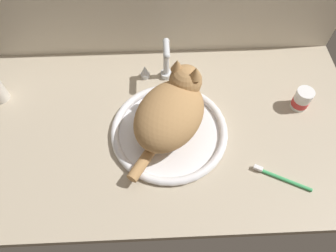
# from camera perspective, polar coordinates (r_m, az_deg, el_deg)

# --- Properties ---
(countertop) EXTENTS (1.24, 0.68, 0.03)m
(countertop) POSITION_cam_1_polar(r_m,az_deg,el_deg) (1.00, 0.18, -0.59)
(countertop) COLOR #B7A88E
(countertop) RESTS_ON ground
(backsplash_wall) EXTENTS (1.24, 0.02, 0.34)m
(backsplash_wall) POSITION_cam_1_polar(r_m,az_deg,el_deg) (1.12, -0.66, 19.40)
(backsplash_wall) COLOR beige
(backsplash_wall) RESTS_ON ground
(sink_basin) EXTENTS (0.36, 0.36, 0.02)m
(sink_basin) POSITION_cam_1_polar(r_m,az_deg,el_deg) (0.96, -0.00, -0.93)
(sink_basin) COLOR white
(sink_basin) RESTS_ON countertop
(faucet) EXTENTS (0.17, 0.09, 0.17)m
(faucet) POSITION_cam_1_polar(r_m,az_deg,el_deg) (1.06, -0.55, 11.37)
(faucet) COLOR silver
(faucet) RESTS_ON countertop
(cat) EXTENTS (0.29, 0.33, 0.19)m
(cat) POSITION_cam_1_polar(r_m,az_deg,el_deg) (0.89, 0.54, 2.97)
(cat) COLOR tan
(cat) RESTS_ON sink_basin
(pill_bottle) EXTENTS (0.06, 0.06, 0.08)m
(pill_bottle) POSITION_cam_1_polar(r_m,az_deg,el_deg) (1.09, 23.48, 4.47)
(pill_bottle) COLOR white
(pill_bottle) RESTS_ON countertop
(toothbrush) EXTENTS (0.16, 0.09, 0.02)m
(toothbrush) POSITION_cam_1_polar(r_m,az_deg,el_deg) (0.95, 20.11, -8.98)
(toothbrush) COLOR #3FB266
(toothbrush) RESTS_ON countertop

